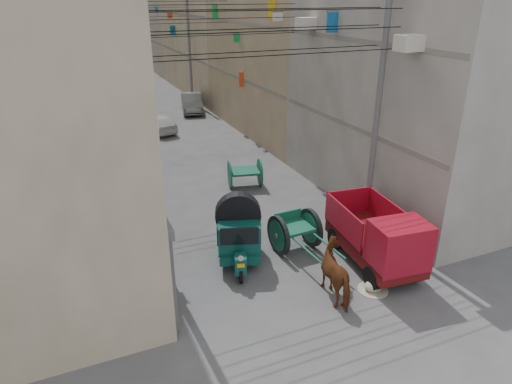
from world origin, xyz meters
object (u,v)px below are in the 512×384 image
mini_truck (382,243)px  second_cart (245,173)px  auto_rickshaw (238,231)px  feed_sack (373,286)px  distant_car_grey (192,103)px  distant_car_green (125,79)px  horse (339,273)px  tonga_cart (295,231)px  distant_car_white (157,123)px

mini_truck → second_cart: bearing=105.3°
auto_rickshaw → feed_sack: auto_rickshaw is taller
distant_car_grey → auto_rickshaw: bearing=-89.9°
mini_truck → distant_car_green: size_ratio=0.95×
horse → distant_car_grey: (2.27, 22.34, -0.11)m
distant_car_grey → distant_car_green: bearing=114.5°
horse → distant_car_green: size_ratio=0.45×
horse → distant_car_grey: 22.46m
auto_rickshaw → distant_car_grey: (4.09, 19.48, -0.38)m
feed_sack → tonga_cart: bearing=108.8°
feed_sack → second_cart: bearing=93.3°
horse → distant_car_green: (-0.44, 34.60, -0.18)m
auto_rickshaw → horse: size_ratio=1.44×
distant_car_grey → distant_car_green: size_ratio=1.00×
auto_rickshaw → mini_truck: 4.29m
feed_sack → horse: size_ratio=0.30×
mini_truck → distant_car_white: (-2.87, 17.60, -0.39)m
second_cart → distant_car_grey: 14.21m
auto_rickshaw → distant_car_grey: size_ratio=0.66×
horse → distant_car_white: 18.22m
tonga_cart → distant_car_green: (-0.53, 31.87, -0.11)m
second_cart → distant_car_white: size_ratio=0.48×
tonga_cart → mini_truck: bearing=-53.8°
mini_truck → distant_car_grey: mini_truck is taller
second_cart → distant_car_grey: size_ratio=0.42×
mini_truck → second_cart: 7.75m
second_cart → mini_truck: bearing=-68.1°
horse → distant_car_white: (-1.04, 18.19, -0.18)m
tonga_cart → distant_car_green: tonga_cart is taller
distant_car_grey → feed_sack: bearing=-81.1°
mini_truck → distant_car_white: bearing=105.4°
distant_car_green → mini_truck: bearing=84.9°
tonga_cart → feed_sack: 3.10m
distant_car_green → horse: bearing=81.8°
distant_car_white → feed_sack: bearing=84.6°
tonga_cart → mini_truck: mini_truck is taller
distant_car_grey → horse: bearing=-83.8°
second_cart → horse: size_ratio=0.91×
tonga_cart → horse: 2.73m
auto_rickshaw → distant_car_grey: bearing=96.9°
feed_sack → horse: 1.24m
distant_car_white → horse: bearing=81.3°
distant_car_white → distant_car_green: distant_car_white is taller
second_cart → distant_car_white: bearing=111.9°
distant_car_grey → distant_car_white: bearing=-116.6°
distant_car_white → distant_car_grey: 5.32m
horse → distant_car_white: size_ratio=0.53×
auto_rickshaw → tonga_cart: 1.93m
second_cart → distant_car_green: bearing=104.9°
distant_car_white → mini_truck: bearing=87.3°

